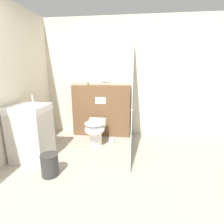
{
  "coord_description": "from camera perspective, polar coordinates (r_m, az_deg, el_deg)",
  "views": [
    {
      "loc": [
        0.45,
        -1.54,
        1.47
      ],
      "look_at": [
        0.07,
        1.37,
        0.73
      ],
      "focal_mm": 28.0,
      "sensor_mm": 36.0,
      "label": 1
    }
  ],
  "objects": [
    {
      "name": "ground_plane",
      "position": [
        2.18,
        -7.34,
        -28.36
      ],
      "size": [
        12.0,
        12.0,
        0.0
      ],
      "primitive_type": "plane",
      "color": "#9E9384"
    },
    {
      "name": "wall_back",
      "position": [
        3.89,
        0.81,
        10.96
      ],
      "size": [
        8.0,
        0.06,
        2.5
      ],
      "color": "beige",
      "rests_on": "ground_plane"
    },
    {
      "name": "hair_drier",
      "position": [
        3.72,
        -2.05,
        10.03
      ],
      "size": [
        0.19,
        0.07,
        0.12
      ],
      "color": "#B7B7BC",
      "rests_on": "partition_panel"
    },
    {
      "name": "spare_toilet_roll",
      "position": [
        3.54,
        -0.1,
        -9.36
      ],
      "size": [
        0.1,
        0.1,
        0.11
      ],
      "color": "white",
      "rests_on": "ground_plane"
    },
    {
      "name": "partition_panel",
      "position": [
        3.85,
        -3.42,
        0.49
      ],
      "size": [
        1.26,
        0.25,
        1.12
      ],
      "color": "brown",
      "rests_on": "ground_plane"
    },
    {
      "name": "toilet",
      "position": [
        3.4,
        -5.45,
        -5.85
      ],
      "size": [
        0.38,
        0.56,
        0.48
      ],
      "color": "white",
      "rests_on": "ground_plane"
    },
    {
      "name": "folded_towel",
      "position": [
        3.83,
        -9.49,
        9.14
      ],
      "size": [
        0.23,
        0.13,
        0.06
      ],
      "color": "tan",
      "rests_on": "partition_panel"
    },
    {
      "name": "shower_glass",
      "position": [
        3.04,
        6.78,
        4.82
      ],
      "size": [
        0.04,
        1.65,
        1.96
      ],
      "color": "silver",
      "rests_on": "ground_plane"
    },
    {
      "name": "sink_vanity",
      "position": [
        3.13,
        -24.89,
        -6.09
      ],
      "size": [
        0.56,
        0.53,
        1.04
      ],
      "color": "beige",
      "rests_on": "ground_plane"
    },
    {
      "name": "waste_bin",
      "position": [
        2.68,
        -19.65,
        -15.95
      ],
      "size": [
        0.24,
        0.24,
        0.31
      ],
      "color": "#2D2D2D",
      "rests_on": "ground_plane"
    }
  ]
}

